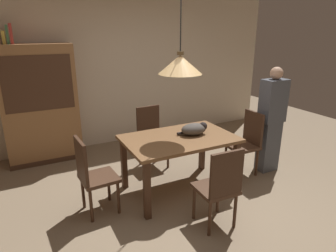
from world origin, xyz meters
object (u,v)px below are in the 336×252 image
object	(u,v)px
pendant_lamp	(180,64)
person_standing	(271,121)
cat_sleeping	(195,129)
chair_far_back	(151,134)
chair_right_side	(247,140)
dining_table	(179,145)
book_green_slim	(7,34)
chair_near_front	(220,185)
hutch_bookcase	(41,107)
book_yellow_short	(4,37)
book_red_tall	(11,34)
chair_left_side	(92,173)

from	to	relation	value
pendant_lamp	person_standing	size ratio (longest dim) A/B	0.83
cat_sleeping	pendant_lamp	bearing A→B (deg)	-179.83
chair_far_back	chair_right_side	bearing A→B (deg)	-37.85
dining_table	chair_right_side	xyz separation A→B (m)	(1.13, -0.00, -0.14)
chair_far_back	book_green_slim	world-z (taller)	book_green_slim
chair_near_front	hutch_bookcase	distance (m)	3.11
book_yellow_short	person_standing	world-z (taller)	book_yellow_short
pendant_lamp	book_yellow_short	bearing A→B (deg)	134.66
dining_table	person_standing	distance (m)	1.49
book_yellow_short	person_standing	bearing A→B (deg)	-30.17
chair_far_back	pendant_lamp	bearing A→B (deg)	-89.70
chair_right_side	person_standing	size ratio (longest dim) A/B	0.60
cat_sleeping	book_red_tall	xyz separation A→B (m)	(-1.94, 1.84, 1.16)
book_yellow_short	chair_far_back	bearing A→B (deg)	-27.92
chair_far_back	person_standing	size ratio (longest dim) A/B	0.60
cat_sleeping	person_standing	size ratio (longest dim) A/B	0.25
book_yellow_short	cat_sleeping	bearing A→B (deg)	-41.99
dining_table	book_red_tall	size ratio (longest dim) A/B	5.00
chair_right_side	book_red_tall	xyz separation A→B (m)	(-2.84, 1.84, 1.48)
book_green_slim	book_red_tall	xyz separation A→B (m)	(0.05, 0.00, 0.01)
book_yellow_short	book_red_tall	bearing A→B (deg)	0.00
book_green_slim	book_yellow_short	bearing A→B (deg)	180.00
chair_far_back	hutch_bookcase	size ratio (longest dim) A/B	0.50
chair_right_side	pendant_lamp	distance (m)	1.61
chair_far_back	chair_near_front	xyz separation A→B (m)	(0.00, -1.76, 0.00)
chair_right_side	pendant_lamp	size ratio (longest dim) A/B	0.72
dining_table	chair_far_back	xyz separation A→B (m)	(-0.00, 0.88, -0.14)
dining_table	hutch_bookcase	size ratio (longest dim) A/B	0.76
dining_table	book_red_tall	world-z (taller)	book_red_tall
person_standing	chair_left_side	bearing A→B (deg)	178.32
chair_near_front	book_green_slim	xyz separation A→B (m)	(-1.76, 2.72, 1.47)
person_standing	chair_right_side	bearing A→B (deg)	167.44
pendant_lamp	person_standing	distance (m)	1.73
cat_sleeping	book_red_tall	size ratio (longest dim) A/B	1.40
book_red_tall	hutch_bookcase	bearing A→B (deg)	-0.34
pendant_lamp	cat_sleeping	bearing A→B (deg)	0.17
chair_right_side	hutch_bookcase	xyz separation A→B (m)	(-2.60, 1.84, 0.38)
pendant_lamp	book_yellow_short	world-z (taller)	pendant_lamp
cat_sleeping	pendant_lamp	xyz separation A→B (m)	(-0.23, -0.00, 0.84)
dining_table	book_green_slim	size ratio (longest dim) A/B	5.38
chair_left_side	book_green_slim	distance (m)	2.44
chair_right_side	book_yellow_short	distance (m)	3.75
dining_table	person_standing	size ratio (longest dim) A/B	0.90
hutch_bookcase	chair_near_front	bearing A→B (deg)	-61.65
dining_table	chair_far_back	bearing A→B (deg)	90.30
chair_left_side	hutch_bookcase	size ratio (longest dim) A/B	0.50
pendant_lamp	book_red_tall	world-z (taller)	pendant_lamp
cat_sleeping	person_standing	distance (m)	1.26
hutch_bookcase	book_green_slim	world-z (taller)	book_green_slim
hutch_bookcase	book_yellow_short	bearing A→B (deg)	179.75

